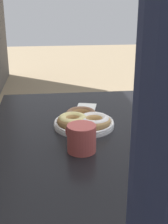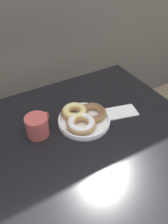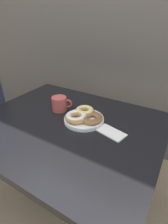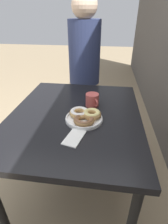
# 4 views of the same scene
# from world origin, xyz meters

# --- Properties ---
(ground_plane) EXTENTS (14.00, 14.00, 0.00)m
(ground_plane) POSITION_xyz_m (0.00, 0.00, 0.00)
(ground_plane) COLOR #937F60
(dining_table) EXTENTS (1.07, 0.87, 0.71)m
(dining_table) POSITION_xyz_m (0.00, 0.27, 0.64)
(dining_table) COLOR black
(dining_table) RESTS_ON ground_plane
(donut_plate) EXTENTS (0.26, 0.24, 0.06)m
(donut_plate) POSITION_xyz_m (0.07, 0.34, 0.74)
(donut_plate) COLOR white
(donut_plate) RESTS_ON dining_table
(coffee_mug) EXTENTS (0.12, 0.10, 0.09)m
(coffee_mug) POSITION_xyz_m (-0.13, 0.37, 0.76)
(coffee_mug) COLOR #B74C47
(coffee_mug) RESTS_ON dining_table
(person_figure) EXTENTS (0.41, 0.31, 1.47)m
(person_figure) POSITION_xyz_m (-0.79, 0.22, 0.78)
(person_figure) COLOR brown
(person_figure) RESTS_ON ground_plane
(napkin) EXTENTS (0.17, 0.12, 0.01)m
(napkin) POSITION_xyz_m (0.26, 0.31, 0.71)
(napkin) COLOR white
(napkin) RESTS_ON dining_table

